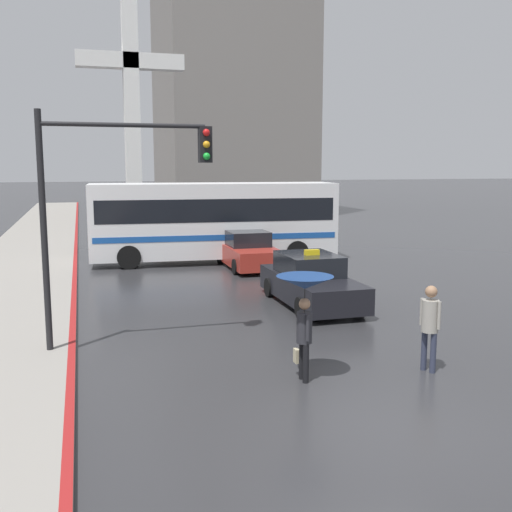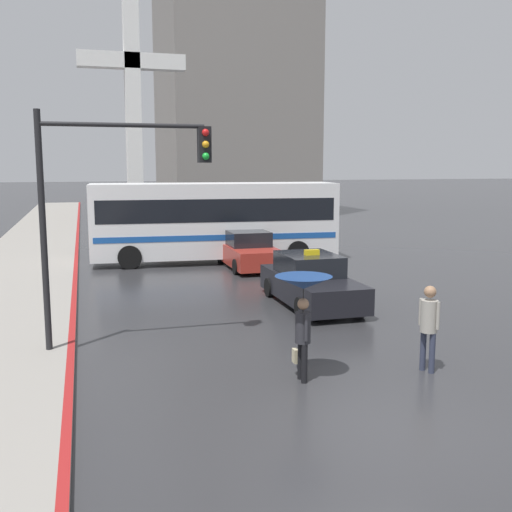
% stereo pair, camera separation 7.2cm
% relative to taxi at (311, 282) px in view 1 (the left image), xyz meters
% --- Properties ---
extents(ground_plane, '(300.00, 300.00, 0.00)m').
position_rel_taxi_xyz_m(ground_plane, '(-2.04, -8.43, -0.69)').
color(ground_plane, '#2D2D30').
extents(taxi, '(1.91, 4.64, 1.67)m').
position_rel_taxi_xyz_m(taxi, '(0.00, 0.00, 0.00)').
color(taxi, black).
rests_on(taxi, ground_plane).
extents(sedan_red, '(1.91, 4.25, 1.50)m').
position_rel_taxi_xyz_m(sedan_red, '(-0.05, 6.84, -0.01)').
color(sedan_red, '#A52D23').
rests_on(sedan_red, ground_plane).
extents(city_bus, '(10.57, 3.24, 3.38)m').
position_rel_taxi_xyz_m(city_bus, '(-1.01, 8.81, 1.19)').
color(city_bus, silver).
rests_on(city_bus, ground_plane).
extents(pedestrian_with_umbrella, '(1.10, 1.10, 2.07)m').
position_rel_taxi_xyz_m(pedestrian_with_umbrella, '(-2.49, -5.97, 1.01)').
color(pedestrian_with_umbrella, black).
rests_on(pedestrian_with_umbrella, ground_plane).
extents(pedestrian_man, '(0.44, 0.48, 1.77)m').
position_rel_taxi_xyz_m(pedestrian_man, '(0.13, -6.17, 0.38)').
color(pedestrian_man, '#2D3347').
rests_on(pedestrian_man, ground_plane).
extents(traffic_light, '(3.73, 0.38, 5.30)m').
position_rel_taxi_xyz_m(traffic_light, '(-5.77, -2.97, 3.03)').
color(traffic_light, black).
rests_on(traffic_light, ground_plane).
extents(building_tower_near, '(11.38, 12.85, 22.85)m').
position_rel_taxi_xyz_m(building_tower_near, '(5.86, 33.57, 10.74)').
color(building_tower_near, gray).
rests_on(building_tower_near, ground_plane).
extents(monument_cross, '(6.21, 0.90, 14.11)m').
position_rel_taxi_xyz_m(monument_cross, '(-3.37, 20.41, 7.32)').
color(monument_cross, white).
rests_on(monument_cross, ground_plane).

